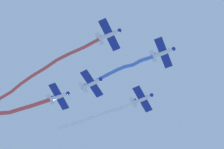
{
  "coord_description": "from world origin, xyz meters",
  "views": [
    {
      "loc": [
        -32.88,
        13.67,
        5.97
      ],
      "look_at": [
        2.79,
        10.47,
        71.39
      ],
      "focal_mm": 53.43,
      "sensor_mm": 36.0,
      "label": 1
    }
  ],
  "objects_px": {
    "airplane_lead": "(163,53)",
    "airplane_slot": "(92,84)",
    "airplane_left_wing": "(142,99)",
    "airplane_right_wing": "(109,35)",
    "airplane_trail": "(59,96)"
  },
  "relations": [
    {
      "from": "airplane_left_wing",
      "to": "airplane_slot",
      "type": "height_order",
      "value": "airplane_slot"
    },
    {
      "from": "airplane_slot",
      "to": "airplane_trail",
      "type": "xyz_separation_m",
      "value": [
        4.51,
        7.46,
        0.6
      ]
    },
    {
      "from": "airplane_lead",
      "to": "airplane_slot",
      "type": "distance_m",
      "value": 17.43
    },
    {
      "from": "airplane_slot",
      "to": "airplane_left_wing",
      "type": "bearing_deg",
      "value": 48.05
    },
    {
      "from": "airplane_left_wing",
      "to": "airplane_slot",
      "type": "distance_m",
      "value": 12.33
    },
    {
      "from": "airplane_slot",
      "to": "airplane_trail",
      "type": "distance_m",
      "value": 8.74
    },
    {
      "from": "airplane_left_wing",
      "to": "airplane_right_wing",
      "type": "relative_size",
      "value": 0.99
    },
    {
      "from": "airplane_lead",
      "to": "airplane_left_wing",
      "type": "bearing_deg",
      "value": 132.0
    },
    {
      "from": "airplane_lead",
      "to": "airplane_trail",
      "type": "bearing_deg",
      "value": 176.96
    },
    {
      "from": "airplane_lead",
      "to": "airplane_left_wing",
      "type": "xyz_separation_m",
      "value": [
        11.96,
        2.97,
        -0.4
      ]
    },
    {
      "from": "airplane_lead",
      "to": "airplane_left_wing",
      "type": "height_order",
      "value": "airplane_lead"
    },
    {
      "from": "airplane_lead",
      "to": "airplane_trail",
      "type": "relative_size",
      "value": 1.0
    },
    {
      "from": "airplane_lead",
      "to": "airplane_right_wing",
      "type": "bearing_deg",
      "value": -138.02
    },
    {
      "from": "airplane_right_wing",
      "to": "airplane_left_wing",
      "type": "bearing_deg",
      "value": 88.8
    },
    {
      "from": "airplane_slot",
      "to": "airplane_trail",
      "type": "height_order",
      "value": "airplane_trail"
    }
  ]
}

